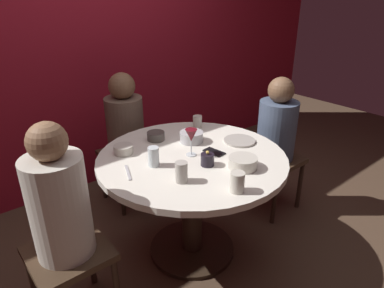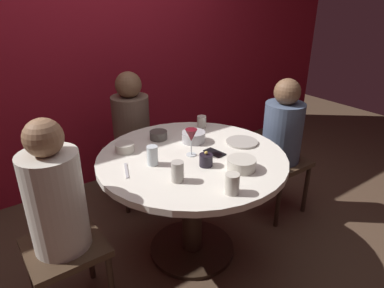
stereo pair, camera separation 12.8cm
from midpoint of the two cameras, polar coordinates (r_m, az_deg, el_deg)
name	(u,v)px [view 2 (the right image)]	position (r m, az deg, el deg)	size (l,w,h in m)	color
ground_plane	(192,249)	(2.60, 1.48, -17.11)	(8.00, 8.00, 0.00)	#4C3828
back_wall	(98,42)	(3.20, -14.28, 16.14)	(6.00, 0.10, 2.60)	maroon
dining_table	(192,180)	(2.25, 1.64, -6.03)	(1.20, 1.20, 0.76)	silver
seated_diner_left	(56,204)	(1.86, -19.82, -9.44)	(0.40, 0.40, 1.19)	#3F2D1E
seated_diner_back	(131,123)	(2.86, -8.81, 3.39)	(0.40, 0.40, 1.14)	#3F2D1E
seated_diner_right	(282,133)	(2.76, 16.13, 1.77)	(0.40, 0.40, 1.13)	#3F2D1E
candle_holder	(206,160)	(2.04, 4.16, -2.70)	(0.08, 0.08, 0.10)	black
wine_glass	(191,137)	(2.12, 1.50, 1.21)	(0.08, 0.08, 0.18)	silver
dinner_plate	(242,142)	(2.38, 9.84, 0.30)	(0.22, 0.22, 0.01)	#B2ADA3
cell_phone	(215,153)	(2.21, 5.45, -1.46)	(0.07, 0.14, 0.01)	black
bowl_serving_large	(194,137)	(2.35, 1.83, 1.20)	(0.16, 0.16, 0.07)	#B7B7BC
bowl_salad_center	(241,164)	(2.02, 10.05, -3.35)	(0.17, 0.17, 0.07)	beige
bowl_small_white	(125,147)	(2.24, -9.54, -0.59)	(0.12, 0.12, 0.05)	beige
bowl_sauce_side	(158,135)	(2.40, -4.08, 1.46)	(0.12, 0.12, 0.06)	#4C4742
cup_near_candle	(178,172)	(1.86, -0.45, -4.65)	(0.07, 0.07, 0.12)	#B2ADA3
cup_by_left_diner	(152,155)	(2.04, -4.82, -1.94)	(0.07, 0.07, 0.12)	silver
cup_by_right_diner	(232,184)	(1.78, 8.77, -6.58)	(0.07, 0.07, 0.11)	beige
cup_center_front	(202,122)	(2.60, 3.04, 3.69)	(0.07, 0.07, 0.09)	beige
fork_near_plate	(126,170)	(2.01, -9.09, -4.39)	(0.02, 0.18, 0.01)	#B7B7BC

